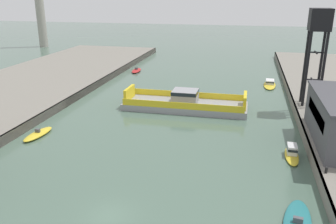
{
  "coord_description": "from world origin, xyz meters",
  "views": [
    {
      "loc": [
        11.29,
        -25.37,
        19.26
      ],
      "look_at": [
        0.0,
        23.9,
        2.0
      ],
      "focal_mm": 37.57,
      "sensor_mm": 36.0,
      "label": 1
    }
  ],
  "objects_px": {
    "moored_boat_near_right": "(292,153)",
    "moored_boat_mid_left": "(270,84)",
    "crane_tower": "(319,31)",
    "chain_ferry": "(185,103)",
    "moored_boat_mid_right": "(38,134)",
    "moored_boat_far_left": "(136,71)"
  },
  "relations": [
    {
      "from": "chain_ferry",
      "to": "crane_tower",
      "type": "distance_m",
      "value": 24.26
    },
    {
      "from": "moored_boat_mid_right",
      "to": "moored_boat_far_left",
      "type": "distance_m",
      "value": 43.66
    },
    {
      "from": "moored_boat_near_right",
      "to": "moored_boat_mid_right",
      "type": "distance_m",
      "value": 34.29
    },
    {
      "from": "moored_boat_near_right",
      "to": "crane_tower",
      "type": "relative_size",
      "value": 0.36
    },
    {
      "from": "chain_ferry",
      "to": "moored_boat_mid_right",
      "type": "bearing_deg",
      "value": -137.44
    },
    {
      "from": "moored_boat_mid_left",
      "to": "crane_tower",
      "type": "bearing_deg",
      "value": -72.36
    },
    {
      "from": "moored_boat_mid_left",
      "to": "moored_boat_mid_right",
      "type": "bearing_deg",
      "value": -132.12
    },
    {
      "from": "moored_boat_mid_left",
      "to": "moored_boat_mid_right",
      "type": "height_order",
      "value": "moored_boat_mid_left"
    },
    {
      "from": "moored_boat_mid_right",
      "to": "moored_boat_far_left",
      "type": "relative_size",
      "value": 1.02
    },
    {
      "from": "chain_ferry",
      "to": "moored_boat_mid_left",
      "type": "distance_m",
      "value": 25.14
    },
    {
      "from": "chain_ferry",
      "to": "moored_boat_near_right",
      "type": "xyz_separation_m",
      "value": [
        16.2,
        -15.5,
        -0.5
      ]
    },
    {
      "from": "moored_boat_near_right",
      "to": "moored_boat_far_left",
      "type": "xyz_separation_m",
      "value": [
        -33.74,
        42.57,
        -0.24
      ]
    },
    {
      "from": "moored_boat_far_left",
      "to": "crane_tower",
      "type": "bearing_deg",
      "value": -32.47
    },
    {
      "from": "moored_boat_near_right",
      "to": "moored_boat_far_left",
      "type": "relative_size",
      "value": 0.97
    },
    {
      "from": "moored_boat_near_right",
      "to": "moored_boat_mid_left",
      "type": "relative_size",
      "value": 0.67
    },
    {
      "from": "moored_boat_near_right",
      "to": "chain_ferry",
      "type": "bearing_deg",
      "value": 136.26
    },
    {
      "from": "moored_boat_mid_left",
      "to": "moored_boat_far_left",
      "type": "distance_m",
      "value": 33.38
    },
    {
      "from": "chain_ferry",
      "to": "moored_boat_near_right",
      "type": "bearing_deg",
      "value": -43.74
    },
    {
      "from": "chain_ferry",
      "to": "moored_boat_far_left",
      "type": "relative_size",
      "value": 3.64
    },
    {
      "from": "moored_boat_mid_right",
      "to": "crane_tower",
      "type": "xyz_separation_m",
      "value": [
        38.68,
        19.39,
        13.25
      ]
    },
    {
      "from": "moored_boat_mid_left",
      "to": "moored_boat_near_right",
      "type": "bearing_deg",
      "value": -88.23
    },
    {
      "from": "moored_boat_near_right",
      "to": "crane_tower",
      "type": "distance_m",
      "value": 22.87
    }
  ]
}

